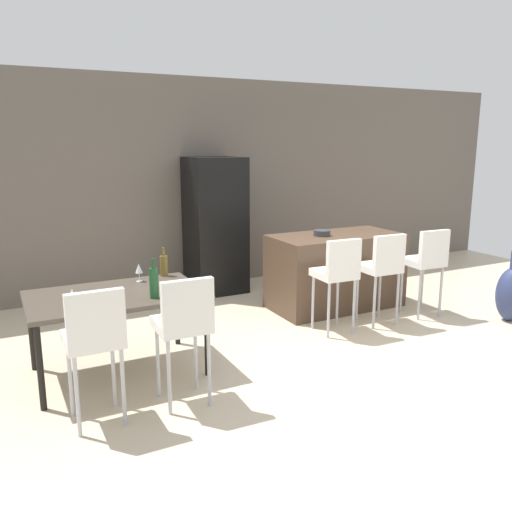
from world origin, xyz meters
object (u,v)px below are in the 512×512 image
dining_chair_far (184,321)px  fruit_bowl (322,233)px  wine_bottle_middle (154,282)px  wine_glass_far (139,269)px  bar_chair_middle (382,265)px  wine_glass_right (72,294)px  refrigerator (215,225)px  bar_chair_right (427,259)px  dining_chair_near (94,335)px  floor_vase (512,293)px  kitchen_island (335,271)px  dining_table (116,300)px  bar_chair_left (338,271)px  wine_bottle_left (164,265)px

dining_chair_far → fruit_bowl: bearing=34.0°
wine_bottle_middle → wine_glass_far: 0.59m
bar_chair_middle → dining_chair_far: same height
wine_glass_right → fruit_bowl: bearing=18.6°
bar_chair_middle → fruit_bowl: size_ratio=5.19×
wine_bottle_middle → refrigerator: 2.81m
bar_chair_right → dining_chair_near: same height
bar_chair_middle → bar_chair_right: 0.67m
bar_chair_middle → floor_vase: bar_chair_middle is taller
wine_bottle_middle → fruit_bowl: bearing=23.0°
kitchen_island → bar_chair_right: size_ratio=1.55×
dining_chair_far → floor_vase: 4.05m
bar_chair_middle → wine_glass_far: bearing=172.0°
kitchen_island → wine_glass_far: bearing=-170.8°
refrigerator → dining_chair_far: bearing=-117.0°
kitchen_island → refrigerator: 1.77m
dining_table → wine_bottle_middle: 0.44m
bar_chair_left → kitchen_island: bearing=55.5°
bar_chair_left → dining_table: 2.32m
wine_glass_right → fruit_bowl: (3.05, 1.03, 0.09)m
bar_chair_middle → wine_glass_far: (-2.64, 0.37, 0.17)m
wine_glass_right → wine_glass_far: 0.91m
bar_chair_right → wine_bottle_middle: (-3.33, -0.22, 0.18)m
bar_chair_left → dining_table: bar_chair_left is taller
kitchen_island → bar_chair_right: 1.10m
refrigerator → fruit_bowl: size_ratio=9.10×
bar_chair_left → wine_glass_far: bearing=169.7°
fruit_bowl → floor_vase: (1.71, -1.39, -0.63)m
bar_chair_middle → wine_bottle_left: (-2.36, 0.47, 0.15)m
dining_chair_far → refrigerator: size_ratio=0.57×
wine_bottle_left → wine_glass_far: bearing=-159.9°
dining_chair_far → fruit_bowl: size_ratio=5.19×
dining_table → wine_glass_right: bearing=-143.1°
floor_vase → bar_chair_right: bearing=142.1°
floor_vase → wine_bottle_left: bearing=164.3°
wine_glass_right → dining_chair_near: bearing=-83.4°
wine_bottle_left → wine_glass_far: size_ratio=1.64×
dining_table → refrigerator: size_ratio=0.81×
bar_chair_left → bar_chair_right: size_ratio=1.00×
wine_glass_right → wine_bottle_middle: bearing=1.2°
dining_chair_far → refrigerator: (1.48, 2.90, 0.22)m
bar_chair_left → fruit_bowl: (0.33, 0.80, 0.26)m
wine_glass_right → floor_vase: size_ratio=0.21×
bar_chair_right → fruit_bowl: bar_chair_right is taller
bar_chair_middle → refrigerator: refrigerator is taller
refrigerator → fruit_bowl: 1.58m
bar_chair_right → dining_table: bar_chair_right is taller
wine_bottle_left → floor_vase: 3.97m
wine_glass_right → wine_glass_far: (0.69, 0.60, 0.00)m
dining_chair_far → wine_glass_right: 0.92m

